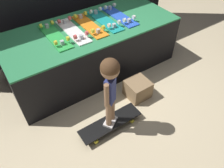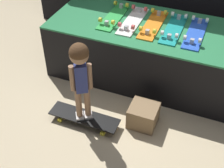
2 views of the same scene
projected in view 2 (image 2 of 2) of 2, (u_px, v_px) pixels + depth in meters
ground_plane at (133, 103)px, 3.53m from camera, size 16.00×16.00×0.00m
display_rack at (150, 52)px, 3.71m from camera, size 2.33×0.99×0.69m
skateboard_green_on_rack at (114, 16)px, 3.63m from camera, size 0.18×0.69×0.09m
skateboard_white_on_rack at (133, 20)px, 3.55m from camera, size 0.18×0.69×0.09m
skateboard_orange_on_rack at (153, 24)px, 3.49m from camera, size 0.18×0.69×0.09m
skateboard_teal_on_rack at (174, 28)px, 3.42m from camera, size 0.18×0.69×0.09m
skateboard_blue_on_rack at (196, 32)px, 3.35m from camera, size 0.18×0.69×0.09m
skateboard_on_floor at (84, 117)px, 3.25m from camera, size 0.75×0.21×0.09m
child at (80, 69)px, 2.84m from camera, size 0.20×0.18×0.89m
storage_box at (143, 115)px, 3.22m from camera, size 0.29×0.28×0.23m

